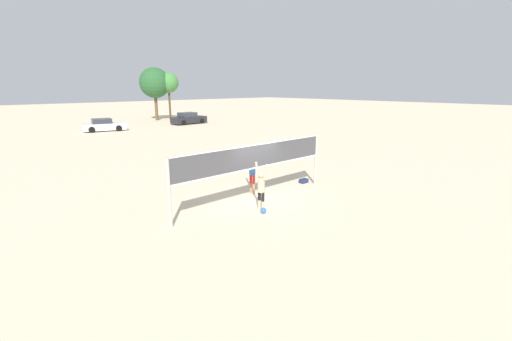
# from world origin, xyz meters

# --- Properties ---
(ground_plane) EXTENTS (200.00, 200.00, 0.00)m
(ground_plane) POSITION_xyz_m (0.00, 0.00, 0.00)
(ground_plane) COLOR beige
(volleyball_net) EXTENTS (8.18, 0.13, 2.50)m
(volleyball_net) POSITION_xyz_m (0.00, 0.00, 1.77)
(volleyball_net) COLOR beige
(volleyball_net) RESTS_ON ground_plane
(player_spiker) EXTENTS (0.28, 0.68, 1.95)m
(player_spiker) POSITION_xyz_m (-0.61, -0.96, 1.02)
(player_spiker) COLOR beige
(player_spiker) RESTS_ON ground_plane
(player_blocker) EXTENTS (0.28, 0.72, 2.22)m
(player_blocker) POSITION_xyz_m (0.65, 0.95, 1.18)
(player_blocker) COLOR tan
(player_blocker) RESTS_ON ground_plane
(volleyball) EXTENTS (0.23, 0.23, 0.23)m
(volleyball) POSITION_xyz_m (-0.71, -1.20, 0.11)
(volleyball) COLOR blue
(volleyball) RESTS_ON ground_plane
(gear_bag) EXTENTS (0.44, 0.29, 0.20)m
(gear_bag) POSITION_xyz_m (3.79, 0.53, 0.10)
(gear_bag) COLOR navy
(gear_bag) RESTS_ON ground_plane
(parked_car_near) EXTENTS (4.65, 2.67, 1.37)m
(parked_car_near) POSITION_xyz_m (3.72, 28.68, 0.62)
(parked_car_near) COLOR silver
(parked_car_near) RESTS_ON ground_plane
(parked_car_mid) EXTENTS (4.72, 2.11, 1.50)m
(parked_car_mid) POSITION_xyz_m (14.50, 28.73, 0.67)
(parked_car_mid) COLOR #232328
(parked_car_mid) RESTS_ON ground_plane
(tree_left_cluster) EXTENTS (4.24, 4.24, 7.39)m
(tree_left_cluster) POSITION_xyz_m (13.84, 36.26, 5.24)
(tree_left_cluster) COLOR brown
(tree_left_cluster) RESTS_ON ground_plane
(tree_right_cluster) EXTENTS (2.85, 2.85, 6.70)m
(tree_right_cluster) POSITION_xyz_m (15.47, 35.28, 5.23)
(tree_right_cluster) COLOR #4C3823
(tree_right_cluster) RESTS_ON ground_plane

